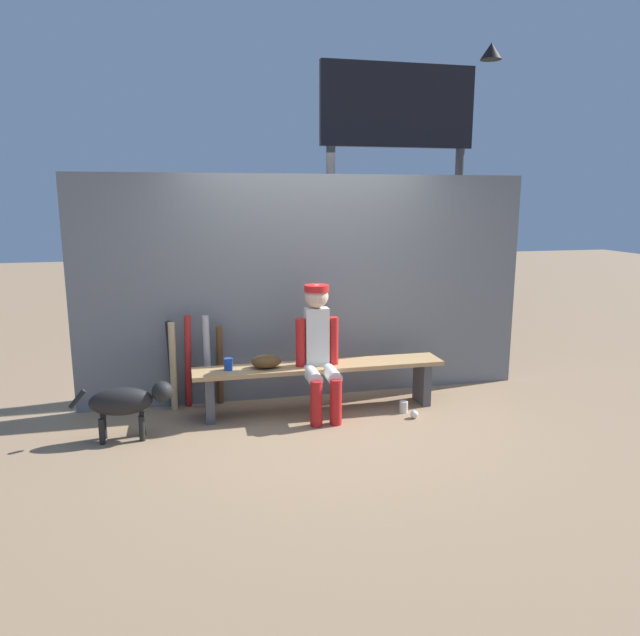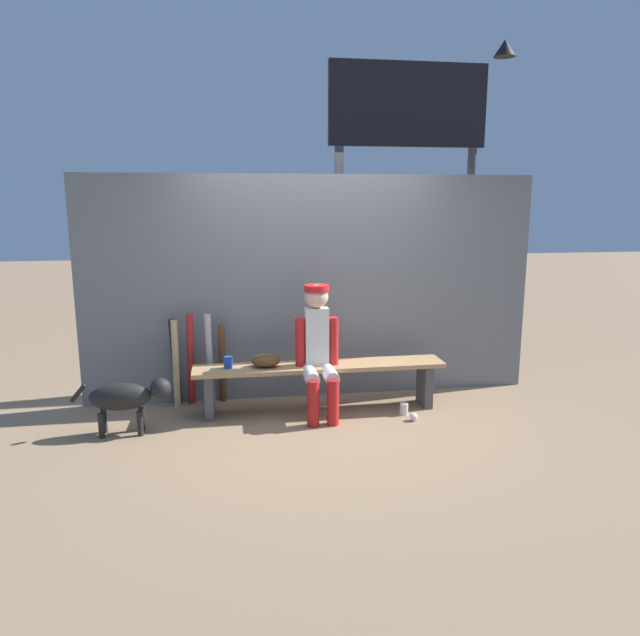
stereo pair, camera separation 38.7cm
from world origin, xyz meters
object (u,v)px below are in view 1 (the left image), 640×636
bat_aluminum_red (188,362)px  dog (128,401)px  baseball (414,414)px  cup_on_ground (404,407)px  bat_wood_natural (173,367)px  scoreboard (402,147)px  bat_aluminum_silver (207,362)px  bat_aluminum_black (172,365)px  player_seated (319,346)px  bat_wood_dark (220,365)px  baseball_glove (266,362)px  cup_on_bench (228,364)px  dugout_bench (320,375)px

bat_aluminum_red → dog: (-0.51, -0.65, -0.14)m
baseball → cup_on_ground: size_ratio=0.67×
baseball → cup_on_ground: (-0.04, 0.17, 0.02)m
bat_aluminum_red → bat_wood_natural: bat_aluminum_red is taller
baseball → scoreboard: 3.05m
scoreboard → dog: scoreboard is taller
bat_aluminum_silver → bat_aluminum_black: size_ratio=1.05×
cup_on_ground → bat_wood_natural: bearing=165.9°
bat_wood_natural → bat_aluminum_black: bearing=99.5°
player_seated → bat_wood_dark: 1.04m
bat_wood_natural → bat_wood_dark: bearing=8.8°
bat_wood_dark → bat_aluminum_red: (-0.30, -0.04, 0.06)m
bat_aluminum_silver → bat_wood_natural: bearing=179.2°
baseball_glove → cup_on_ground: (1.28, -0.23, -0.47)m
bat_wood_natural → cup_on_bench: size_ratio=7.98×
bat_aluminum_silver → bat_wood_natural: bat_aluminum_silver is taller
dugout_bench → bat_aluminum_red: (-1.22, 0.34, 0.11)m
dugout_bench → baseball: 0.96m
baseball_glove → dog: baseball_glove is taller
player_seated → bat_aluminum_black: 1.44m
bat_wood_natural → baseball: 2.32m
dugout_bench → bat_wood_natural: size_ratio=2.73×
player_seated → bat_wood_natural: size_ratio=1.40×
dugout_bench → scoreboard: scoreboard is taller
dugout_bench → player_seated: (-0.03, -0.11, 0.31)m
scoreboard → bat_wood_natural: bearing=-160.6°
baseball → cup_on_bench: (-1.67, 0.41, 0.48)m
dugout_bench → bat_aluminum_red: bearing=164.5°
dugout_bench → bat_wood_natural: bat_wood_natural is taller
bat_aluminum_red → dog: bat_aluminum_red is taller
bat_aluminum_silver → cup_on_bench: bat_aluminum_silver is taller
bat_aluminum_red → baseball: (2.03, -0.74, -0.44)m
baseball → scoreboard: bearing=75.3°
dog → player_seated: bearing=6.7°
player_seated → scoreboard: scoreboard is taller
bat_aluminum_red → scoreboard: scoreboard is taller
bat_wood_natural → bat_aluminum_red: bearing=13.0°
bat_wood_dark → scoreboard: (2.16, 0.85, 2.17)m
bat_aluminum_red → scoreboard: 3.36m
player_seated → bat_aluminum_red: size_ratio=1.30×
baseball_glove → dugout_bench: bearing=0.0°
bat_aluminum_black → dog: (-0.36, -0.67, -0.11)m
player_seated → cup_on_bench: size_ratio=11.17×
bat_wood_natural → scoreboard: bearing=19.4°
player_seated → bat_aluminum_red: 1.29m
cup_on_ground → dog: 2.52m
dugout_bench → bat_aluminum_silver: bat_aluminum_silver is taller
player_seated → bat_aluminum_black: bearing=160.5°
player_seated → bat_wood_dark: bearing=151.4°
bat_aluminum_black → baseball: bearing=-19.4°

